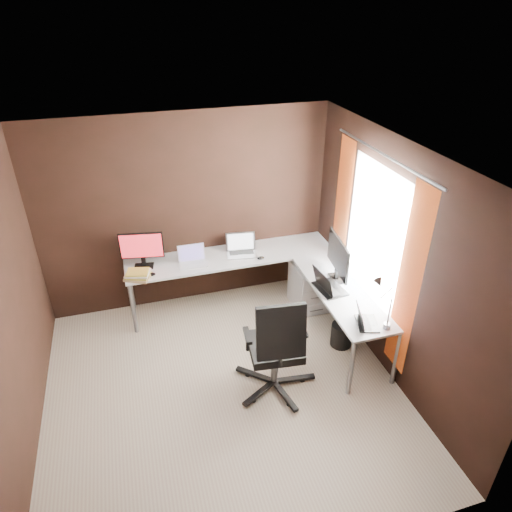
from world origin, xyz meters
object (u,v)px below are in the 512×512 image
at_px(desk_lamp, 382,297).
at_px(office_chair, 275,363).
at_px(monitor_left, 142,248).
at_px(wastebasket, 341,335).
at_px(laptop_white, 192,260).
at_px(laptop_black_big, 327,286).
at_px(monitor_right, 338,257).
at_px(drawer_pedestal, 309,286).
at_px(laptop_black_small, 365,320).
at_px(laptop_silver, 241,249).
at_px(book_stack, 138,275).

height_order(desk_lamp, office_chair, desk_lamp).
distance_m(monitor_left, wastebasket, 2.59).
distance_m(laptop_white, laptop_black_big, 1.69).
bearing_deg(wastebasket, laptop_black_big, 142.86).
bearing_deg(monitor_right, drawer_pedestal, 16.21).
xyz_separation_m(monitor_left, wastebasket, (2.11, -1.25, -0.84)).
bearing_deg(laptop_black_small, drawer_pedestal, 16.76).
xyz_separation_m(monitor_left, laptop_white, (0.58, -0.10, -0.20)).
bearing_deg(laptop_black_big, office_chair, 118.62).
relative_size(laptop_white, laptop_silver, 0.81).
distance_m(monitor_right, desk_lamp, 0.90).
distance_m(laptop_silver, desk_lamp, 2.06).
bearing_deg(drawer_pedestal, monitor_left, 168.83).
bearing_deg(drawer_pedestal, wastebasket, -85.26).
distance_m(drawer_pedestal, wastebasket, 0.86).
bearing_deg(laptop_white, monitor_left, 171.09).
bearing_deg(laptop_black_big, laptop_silver, 26.50).
distance_m(drawer_pedestal, office_chair, 1.56).
distance_m(laptop_black_big, book_stack, 2.20).
distance_m(monitor_left, book_stack, 0.34).
bearing_deg(laptop_black_small, desk_lamp, -100.41).
bearing_deg(drawer_pedestal, laptop_black_big, -98.45).
relative_size(monitor_right, laptop_white, 1.91).
bearing_deg(desk_lamp, laptop_black_small, 170.40).
xyz_separation_m(laptop_black_small, wastebasket, (0.07, 0.53, -0.63)).
bearing_deg(laptop_silver, laptop_black_small, -57.11).
bearing_deg(monitor_right, laptop_silver, 51.60).
distance_m(drawer_pedestal, desk_lamp, 1.64).
distance_m(laptop_silver, office_chair, 1.71).
bearing_deg(laptop_black_small, book_stack, 71.02).
xyz_separation_m(monitor_left, book_stack, (-0.09, -0.25, -0.21)).
xyz_separation_m(monitor_left, desk_lamp, (2.16, -1.84, 0.10)).
bearing_deg(desk_lamp, laptop_white, 149.67).
bearing_deg(laptop_black_big, laptop_black_small, -177.38).
xyz_separation_m(monitor_left, laptop_black_small, (2.04, -1.78, -0.21)).
bearing_deg(laptop_silver, desk_lamp, -54.82).
height_order(laptop_black_big, laptop_black_small, laptop_black_big).
bearing_deg(monitor_left, book_stack, -99.45).
bearing_deg(book_stack, laptop_white, 12.91).
bearing_deg(wastebasket, laptop_white, 143.08).
bearing_deg(desk_lamp, wastebasket, 112.27).
relative_size(monitor_right, wastebasket, 2.22).
xyz_separation_m(laptop_black_small, office_chair, (-0.90, 0.10, -0.42)).
bearing_deg(desk_lamp, monitor_right, 109.49).
xyz_separation_m(laptop_black_small, desk_lamp, (0.12, -0.06, 0.31)).
xyz_separation_m(monitor_right, laptop_black_big, (-0.19, -0.18, -0.24)).
height_order(book_stack, wastebasket, book_stack).
bearing_deg(laptop_white, laptop_black_small, -48.26).
xyz_separation_m(drawer_pedestal, laptop_white, (-1.46, 0.30, 0.48)).
xyz_separation_m(drawer_pedestal, book_stack, (-2.13, 0.15, 0.47)).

